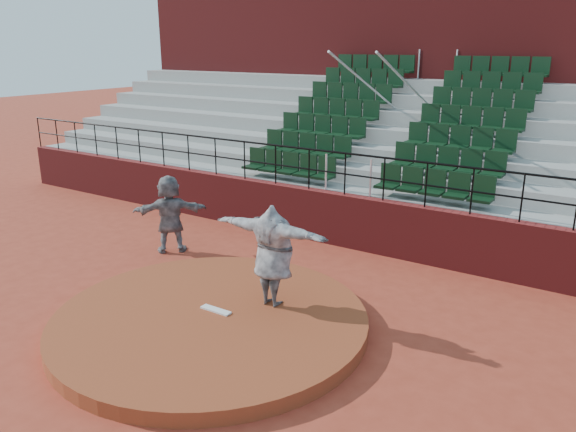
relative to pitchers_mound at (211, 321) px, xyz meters
The scene contains 9 objects.
ground 0.12m from the pitchers_mound, ahead, with size 90.00×90.00×0.00m, color #A53925.
pitchers_mound is the anchor object (origin of this frame).
pitching_rubber 0.21m from the pitchers_mound, 90.00° to the left, with size 0.60×0.15×0.03m, color white.
boundary_wall 5.03m from the pitchers_mound, 90.00° to the left, with size 24.00×0.30×1.30m, color maroon.
wall_railing 5.35m from the pitchers_mound, 90.00° to the left, with size 24.04×0.05×1.03m.
seating_deck 8.75m from the pitchers_mound, 90.00° to the left, with size 24.00×5.97×4.63m.
press_box_facade 13.06m from the pitchers_mound, 90.00° to the left, with size 24.00×3.00×7.10m, color maroon.
pitcher 1.58m from the pitchers_mound, 54.26° to the left, with size 2.30×0.63×1.87m, color black.
fielder 4.12m from the pitchers_mound, 143.62° to the left, with size 1.73×0.55×1.87m, color black.
Camera 1 is at (5.96, -6.70, 4.79)m, focal length 35.00 mm.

